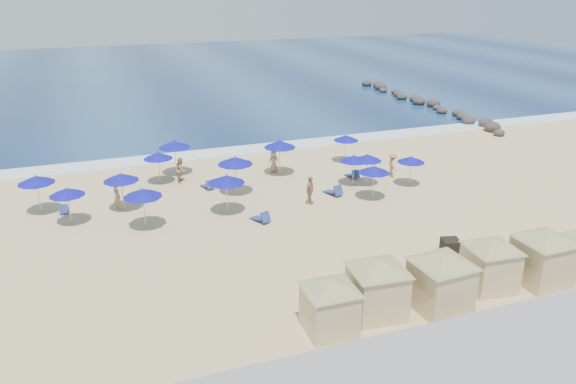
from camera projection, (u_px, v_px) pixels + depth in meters
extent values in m
plane|color=#CFB483|center=(305.00, 227.00, 31.81)|extent=(160.00, 160.00, 0.00)
cube|color=navy|center=(161.00, 75.00, 79.93)|extent=(160.00, 80.00, 0.06)
cube|color=white|center=(234.00, 151.00, 45.36)|extent=(160.00, 2.50, 0.08)
cube|color=gray|center=(440.00, 354.00, 20.23)|extent=(160.00, 2.20, 1.10)
ellipsoid|color=#2A2523|center=(499.00, 133.00, 49.77)|extent=(1.00, 1.00, 0.65)
ellipsoid|color=#2A2523|center=(492.00, 127.00, 51.20)|extent=(1.48, 1.48, 0.96)
ellipsoid|color=#2A2523|center=(486.00, 123.00, 52.67)|extent=(1.40, 1.40, 0.91)
ellipsoid|color=#2A2523|center=(468.00, 120.00, 53.72)|extent=(1.32, 1.32, 0.86)
ellipsoid|color=#2A2523|center=(463.00, 117.00, 55.20)|extent=(1.24, 1.24, 0.81)
ellipsoid|color=#2A2523|center=(458.00, 113.00, 56.67)|extent=(1.16, 1.16, 0.75)
ellipsoid|color=#2A2523|center=(442.00, 111.00, 57.72)|extent=(1.08, 1.08, 0.70)
ellipsoid|color=#2A2523|center=(437.00, 108.00, 59.20)|extent=(1.00, 1.00, 0.65)
ellipsoid|color=#2A2523|center=(433.00, 103.00, 60.62)|extent=(1.48, 1.48, 0.96)
ellipsoid|color=#2A2523|center=(419.00, 101.00, 61.67)|extent=(1.40, 1.40, 0.91)
ellipsoid|color=#2A2523|center=(415.00, 99.00, 63.14)|extent=(1.32, 1.32, 0.86)
ellipsoid|color=#2A2523|center=(402.00, 97.00, 64.19)|extent=(1.24, 1.24, 0.81)
ellipsoid|color=#2A2523|center=(399.00, 94.00, 65.67)|extent=(1.16, 1.16, 0.75)
ellipsoid|color=#2A2523|center=(396.00, 92.00, 67.14)|extent=(1.08, 1.08, 0.70)
ellipsoid|color=#2A2523|center=(383.00, 90.00, 68.19)|extent=(1.00, 1.00, 0.65)
ellipsoid|color=#2A2523|center=(381.00, 87.00, 69.61)|extent=(1.48, 1.48, 0.96)
ellipsoid|color=#2A2523|center=(378.00, 85.00, 71.09)|extent=(1.40, 1.40, 0.91)
ellipsoid|color=#2A2523|center=(367.00, 83.00, 72.13)|extent=(1.32, 1.32, 0.86)
cube|color=black|center=(450.00, 247.00, 28.47)|extent=(1.05, 1.05, 0.85)
cube|color=beige|center=(330.00, 310.00, 22.16)|extent=(1.93, 1.93, 1.89)
cube|color=#958D61|center=(330.00, 290.00, 21.82)|extent=(2.03, 2.03, 0.08)
pyramid|color=#958D61|center=(331.00, 279.00, 21.65)|extent=(4.14, 4.14, 0.47)
cube|color=beige|center=(377.00, 292.00, 23.28)|extent=(2.25, 2.25, 2.08)
cube|color=#958D61|center=(378.00, 270.00, 22.91)|extent=(2.36, 2.36, 0.08)
pyramid|color=#958D61|center=(379.00, 258.00, 22.72)|extent=(4.53, 4.53, 0.52)
cube|color=beige|center=(440.00, 286.00, 23.67)|extent=(2.25, 2.25, 2.13)
cube|color=#958D61|center=(443.00, 264.00, 23.28)|extent=(2.36, 2.36, 0.09)
pyramid|color=#958D61|center=(444.00, 252.00, 23.09)|extent=(4.66, 4.66, 0.53)
cube|color=beige|center=(489.00, 268.00, 25.28)|extent=(2.13, 2.13, 1.97)
cube|color=#958D61|center=(492.00, 249.00, 24.92)|extent=(2.24, 2.24, 0.08)
pyramid|color=#958D61|center=(494.00, 239.00, 24.74)|extent=(4.31, 4.31, 0.49)
cube|color=beige|center=(542.00, 261.00, 25.70)|extent=(2.17, 2.17, 2.13)
cube|color=#958D61|center=(546.00, 240.00, 25.32)|extent=(2.28, 2.28, 0.09)
pyramid|color=#958D61|center=(548.00, 230.00, 25.13)|extent=(4.68, 4.68, 0.53)
cylinder|color=#A5A8AD|center=(39.00, 198.00, 33.33)|extent=(0.05, 0.05, 1.94)
cone|color=#0D0E94|center=(36.00, 180.00, 32.91)|extent=(2.15, 2.15, 0.46)
sphere|color=#0D0E94|center=(35.00, 175.00, 32.81)|extent=(0.08, 0.08, 0.08)
cylinder|color=#A5A8AD|center=(69.00, 209.00, 31.86)|extent=(0.05, 0.05, 1.80)
cone|color=#0D0E94|center=(67.00, 192.00, 31.47)|extent=(1.99, 1.99, 0.43)
sphere|color=#0D0E94|center=(66.00, 187.00, 31.38)|extent=(0.08, 0.08, 0.08)
cylinder|color=#A5A8AD|center=(123.00, 195.00, 33.75)|extent=(0.05, 0.05, 1.93)
cone|color=#0D0E94|center=(121.00, 177.00, 33.34)|extent=(2.14, 2.14, 0.46)
sphere|color=#0D0E94|center=(120.00, 173.00, 33.24)|extent=(0.08, 0.08, 0.08)
cylinder|color=#A5A8AD|center=(144.00, 212.00, 31.27)|extent=(0.05, 0.05, 1.96)
cone|color=#0D0E94|center=(143.00, 193.00, 30.85)|extent=(2.17, 2.17, 0.47)
sphere|color=#0D0E94|center=(142.00, 188.00, 30.75)|extent=(0.08, 0.08, 0.08)
cylinder|color=#A5A8AD|center=(159.00, 171.00, 38.18)|extent=(0.05, 0.05, 1.81)
cone|color=#0D0E94|center=(158.00, 156.00, 37.79)|extent=(2.00, 2.00, 0.43)
sphere|color=#0D0E94|center=(158.00, 152.00, 37.70)|extent=(0.08, 0.08, 0.08)
cylinder|color=#A5A8AD|center=(236.00, 179.00, 36.23)|extent=(0.05, 0.05, 2.09)
cone|color=#0D0E94|center=(235.00, 161.00, 35.78)|extent=(2.31, 2.31, 0.49)
sphere|color=#0D0E94|center=(235.00, 156.00, 35.67)|extent=(0.09, 0.09, 0.09)
cylinder|color=#A5A8AD|center=(227.00, 198.00, 33.28)|extent=(0.05, 0.05, 1.99)
cone|color=#0D0E94|center=(226.00, 179.00, 32.85)|extent=(2.20, 2.20, 0.47)
sphere|color=#0D0E94|center=(226.00, 174.00, 32.75)|extent=(0.08, 0.08, 0.08)
cylinder|color=#A5A8AD|center=(280.00, 161.00, 39.80)|extent=(0.05, 0.05, 2.08)
cone|color=#0D0E94|center=(280.00, 144.00, 39.36)|extent=(2.30, 2.30, 0.49)
sphere|color=#0D0E94|center=(280.00, 140.00, 39.25)|extent=(0.09, 0.09, 0.09)
cylinder|color=#A5A8AD|center=(373.00, 185.00, 35.46)|extent=(0.05, 0.05, 1.82)
cone|color=#0D0E94|center=(374.00, 169.00, 35.07)|extent=(2.01, 2.01, 0.43)
sphere|color=#0D0E94|center=(374.00, 165.00, 34.97)|extent=(0.08, 0.08, 0.08)
cylinder|color=#A5A8AD|center=(346.00, 151.00, 42.56)|extent=(0.05, 0.05, 1.75)
cone|color=#0D0E94|center=(346.00, 138.00, 42.19)|extent=(1.93, 1.93, 0.41)
sphere|color=#0D0E94|center=(346.00, 135.00, 42.10)|extent=(0.07, 0.07, 0.07)
cylinder|color=#A5A8AD|center=(367.00, 172.00, 37.87)|extent=(0.05, 0.05, 1.79)
cone|color=#0D0E94|center=(367.00, 157.00, 37.49)|extent=(1.97, 1.97, 0.42)
sphere|color=#0D0E94|center=(367.00, 154.00, 37.39)|extent=(0.08, 0.08, 0.08)
cylinder|color=#A5A8AD|center=(410.00, 173.00, 37.79)|extent=(0.04, 0.04, 1.70)
cone|color=#0D0E94|center=(411.00, 159.00, 37.43)|extent=(1.87, 1.87, 0.40)
sphere|color=#0D0E94|center=(411.00, 156.00, 37.34)|extent=(0.07, 0.07, 0.07)
cylinder|color=#A5A8AD|center=(353.00, 173.00, 37.89)|extent=(0.05, 0.05, 1.73)
cone|color=#0D0E94|center=(354.00, 158.00, 37.52)|extent=(1.91, 1.91, 0.41)
sphere|color=#0D0E94|center=(354.00, 155.00, 37.43)|extent=(0.07, 0.07, 0.07)
cylinder|color=#A5A8AD|center=(176.00, 161.00, 39.81)|extent=(0.05, 0.05, 2.06)
cone|color=#0D0E94|center=(174.00, 144.00, 39.37)|extent=(2.28, 2.28, 0.49)
sphere|color=#0D0E94|center=(174.00, 140.00, 39.26)|extent=(0.09, 0.09, 0.09)
cube|color=navy|center=(65.00, 209.00, 33.79)|extent=(0.57, 1.12, 0.30)
cube|color=navy|center=(64.00, 209.00, 33.30)|extent=(0.53, 0.33, 0.53)
cube|color=navy|center=(150.00, 197.00, 35.68)|extent=(0.70, 1.21, 0.32)
cube|color=navy|center=(149.00, 196.00, 35.16)|extent=(0.58, 0.39, 0.56)
cube|color=navy|center=(207.00, 186.00, 37.57)|extent=(0.81, 1.28, 0.33)
cube|color=navy|center=(210.00, 184.00, 37.09)|extent=(0.62, 0.44, 0.58)
cube|color=navy|center=(260.00, 218.00, 32.50)|extent=(1.02, 1.38, 0.34)
cube|color=navy|center=(265.00, 217.00, 32.05)|extent=(0.67, 0.54, 0.61)
cube|color=navy|center=(332.00, 192.00, 36.47)|extent=(0.97, 1.45, 0.37)
cube|color=navy|center=(338.00, 190.00, 35.95)|extent=(0.70, 0.52, 0.65)
cube|color=navy|center=(352.00, 175.00, 39.58)|extent=(0.72, 1.25, 0.33)
cube|color=navy|center=(356.00, 174.00, 39.08)|extent=(0.60, 0.40, 0.57)
imported|color=#A7795D|center=(117.00, 197.00, 33.96)|extent=(0.59, 0.68, 1.57)
imported|color=#A7795D|center=(181.00, 170.00, 38.47)|extent=(0.96, 1.05, 1.75)
imported|color=#A7795D|center=(310.00, 190.00, 34.71)|extent=(1.05, 1.06, 1.79)
imported|color=#A7795D|center=(393.00, 165.00, 39.47)|extent=(0.85, 1.21, 1.71)
imported|color=#A7795D|center=(273.00, 161.00, 40.43)|extent=(0.83, 0.59, 1.60)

